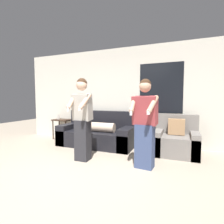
% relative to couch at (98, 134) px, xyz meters
% --- Properties ---
extents(ground_plane, '(14.00, 14.00, 0.00)m').
position_rel_couch_xyz_m(ground_plane, '(0.43, -2.12, -0.31)').
color(ground_plane, tan).
extents(wall_back, '(6.22, 0.07, 2.70)m').
position_rel_couch_xyz_m(wall_back, '(0.45, 0.51, 1.04)').
color(wall_back, beige).
rests_on(wall_back, ground_plane).
extents(couch, '(2.03, 0.96, 0.92)m').
position_rel_couch_xyz_m(couch, '(0.00, 0.00, 0.00)').
color(couch, black).
rests_on(couch, ground_plane).
extents(armchair, '(0.95, 0.80, 0.90)m').
position_rel_couch_xyz_m(armchair, '(2.02, -0.06, 0.00)').
color(armchair, slate).
rests_on(armchair, ground_plane).
extents(side_table, '(0.57, 0.38, 0.78)m').
position_rel_couch_xyz_m(side_table, '(-1.39, 0.25, 0.21)').
color(side_table, '#332319').
rests_on(side_table, ground_plane).
extents(person_left, '(0.44, 0.47, 1.69)m').
position_rel_couch_xyz_m(person_left, '(0.24, -1.20, 0.56)').
color(person_left, '#28282D').
rests_on(person_left, ground_plane).
extents(person_right, '(0.49, 0.51, 1.63)m').
position_rel_couch_xyz_m(person_right, '(1.51, -1.12, 0.51)').
color(person_right, '#384770').
rests_on(person_right, ground_plane).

